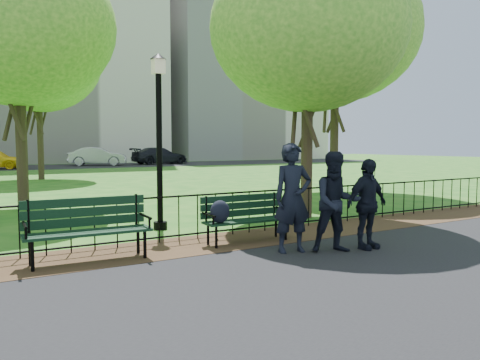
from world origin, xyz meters
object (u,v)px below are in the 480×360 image
park_bench_left_a (87,222)px  tree_near_w (17,24)px  person_left (293,198)px  person_mid (336,202)px  lamppost (159,135)px  tree_near_e (308,28)px  sedan_dark (160,156)px  person_right (367,204)px  sedan_silver (98,156)px  tree_far_c (38,59)px  park_bench_main (235,213)px  tree_mid_e (336,31)px

park_bench_left_a → tree_near_w: size_ratio=0.26×
person_left → person_mid: size_ratio=1.08×
person_left → lamppost: bearing=122.1°
lamppost → tree_near_e: size_ratio=0.56×
person_left → sedan_dark: size_ratio=0.35×
person_right → sedan_silver: 35.56m
sedan_silver → tree_near_e: bearing=-165.4°
person_mid → lamppost: bearing=140.1°
tree_near_w → tree_far_c: tree_far_c is taller
person_mid → person_right: 0.66m
lamppost → tree_near_w: bearing=113.7°
person_mid → person_right: (0.65, -0.08, -0.07)m
lamppost → park_bench_left_a: bearing=-134.5°
park_bench_left_a → person_mid: 4.16m
tree_near_w → person_left: bearing=-67.9°
tree_near_w → person_right: bearing=-62.0°
person_left → person_right: bearing=-7.2°
park_bench_main → park_bench_left_a: 2.68m
park_bench_left_a → person_left: 3.42m
lamppost → tree_far_c: tree_far_c is taller
person_left → person_mid: person_left is taller
park_bench_left_a → person_left: size_ratio=1.04×
sedan_dark → lamppost: bearing=153.6°
tree_mid_e → sedan_silver: tree_mid_e is taller
tree_far_c → sedan_dark: size_ratio=1.71×
tree_near_e → person_mid: bearing=-121.4°
tree_mid_e → sedan_dark: (3.53, 27.82, -5.40)m
tree_near_e → tree_mid_e: size_ratio=0.77×
tree_near_w → tree_far_c: bearing=79.9°
person_mid → sedan_dark: person_mid is taller
tree_near_e → person_left: bearing=-132.3°
park_bench_left_a → sedan_dark: 36.94m
tree_mid_e → tree_far_c: (-8.89, 12.94, 0.14)m
park_bench_main → person_right: size_ratio=1.09×
park_bench_main → tree_near_w: bearing=113.4°
tree_near_e → lamppost: bearing=175.5°
person_left → sedan_dark: bearing=84.9°
park_bench_left_a → sedan_silver: sedan_silver is taller
person_right → tree_near_w: bearing=115.0°
lamppost → tree_far_c: 17.60m
park_bench_left_a → tree_mid_e: tree_mid_e is taller
person_mid → sedan_silver: 35.56m
park_bench_main → person_left: size_ratio=0.93×
tree_near_e → tree_near_w: bearing=138.6°
park_bench_left_a → person_left: bearing=-18.3°
tree_mid_e → tree_far_c: bearing=124.5°
park_bench_main → lamppost: bearing=108.3°
tree_near_w → tree_near_e: bearing=-41.4°
park_bench_left_a → tree_near_e: tree_near_e is taller
person_mid → park_bench_left_a: bearing=-178.7°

